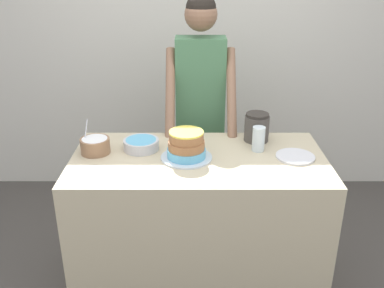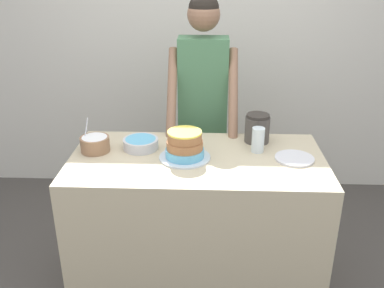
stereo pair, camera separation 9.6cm
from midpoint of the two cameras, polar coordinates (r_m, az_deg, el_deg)
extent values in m
cube|color=silver|center=(3.65, -0.45, 13.41)|extent=(10.00, 0.05, 2.60)
cube|color=#C6B793|center=(2.62, -0.47, -10.92)|extent=(1.43, 0.73, 0.92)
cylinder|color=#2D2D38|center=(3.19, -1.43, -4.93)|extent=(0.10, 0.10, 0.84)
cylinder|color=#2D2D38|center=(3.19, 1.26, -4.92)|extent=(0.10, 0.10, 0.84)
cube|color=#4C7F56|center=(2.91, -0.10, 7.92)|extent=(0.33, 0.18, 0.63)
cylinder|color=#8E664C|center=(2.76, -4.19, 6.82)|extent=(0.06, 0.39, 0.53)
cylinder|color=#8E664C|center=(2.76, 4.02, 6.83)|extent=(0.06, 0.39, 0.53)
sphere|color=#8E664C|center=(2.82, -0.10, 16.88)|extent=(0.21, 0.21, 0.21)
sphere|color=black|center=(2.82, -0.10, 17.62)|extent=(0.19, 0.19, 0.19)
cylinder|color=silver|center=(2.38, -2.15, -1.81)|extent=(0.29, 0.29, 0.01)
cylinder|color=#60B7E0|center=(2.37, -2.16, -1.19)|extent=(0.21, 0.21, 0.05)
cylinder|color=#9E663D|center=(2.35, -2.18, -0.15)|extent=(0.20, 0.20, 0.05)
cylinder|color=#9E663D|center=(2.33, -2.20, 0.91)|extent=(0.19, 0.19, 0.05)
cylinder|color=#F2DB4C|center=(2.32, -2.21, 1.56)|extent=(0.19, 0.19, 0.01)
cylinder|color=#936B4C|center=(2.50, -14.10, -0.26)|extent=(0.17, 0.17, 0.09)
cylinder|color=white|center=(2.49, -14.19, 0.53)|extent=(0.14, 0.14, 0.01)
cylinder|color=silver|center=(2.51, -15.36, 1.04)|extent=(0.03, 0.08, 0.18)
cylinder|color=silver|center=(2.50, -8.13, -0.09)|extent=(0.20, 0.20, 0.06)
cylinder|color=#60B7E0|center=(2.49, -8.16, 0.41)|extent=(0.18, 0.18, 0.01)
cylinder|color=silver|center=(2.47, 7.51, 0.69)|extent=(0.07, 0.07, 0.14)
cylinder|color=silver|center=(2.44, 12.26, -1.63)|extent=(0.22, 0.22, 0.01)
cylinder|color=#4C4742|center=(2.60, 7.32, 2.07)|extent=(0.15, 0.15, 0.16)
cylinder|color=#322D28|center=(2.57, 7.41, 3.87)|extent=(0.14, 0.14, 0.02)
camera|label=1|loc=(0.05, -91.19, -0.52)|focal=40.00mm
camera|label=2|loc=(0.05, 88.81, 0.52)|focal=40.00mm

